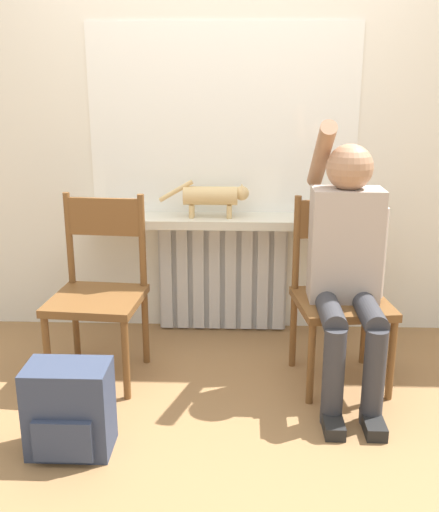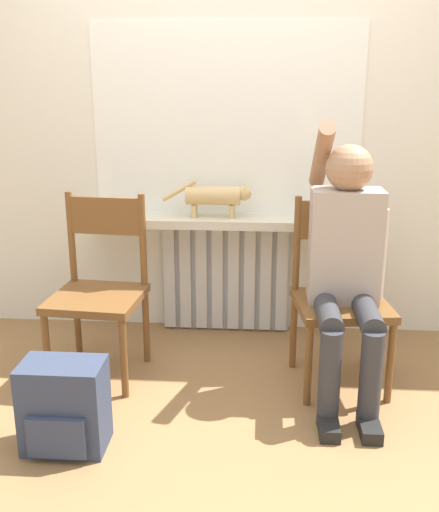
{
  "view_description": "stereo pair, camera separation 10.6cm",
  "coord_description": "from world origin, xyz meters",
  "px_view_note": "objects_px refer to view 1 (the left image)",
  "views": [
    {
      "loc": [
        0.11,
        -2.35,
        1.51
      ],
      "look_at": [
        0.0,
        0.63,
        0.63
      ],
      "focal_mm": 42.0,
      "sensor_mm": 36.0,
      "label": 1
    },
    {
      "loc": [
        0.22,
        -2.34,
        1.51
      ],
      "look_at": [
        0.0,
        0.63,
        0.63
      ],
      "focal_mm": 42.0,
      "sensor_mm": 36.0,
      "label": 2
    }
  ],
  "objects_px": {
    "cat": "(214,196)",
    "backpack": "(69,410)",
    "person": "(347,258)",
    "chair_right": "(340,292)",
    "chair_left": "(99,289)"
  },
  "relations": [
    {
      "from": "cat",
      "to": "backpack",
      "type": "bearing_deg",
      "value": -114.3
    },
    {
      "from": "chair_left",
      "to": "chair_right",
      "type": "height_order",
      "value": "same"
    },
    {
      "from": "person",
      "to": "cat",
      "type": "xyz_separation_m",
      "value": [
        -0.67,
        0.63,
        0.17
      ]
    },
    {
      "from": "chair_left",
      "to": "backpack",
      "type": "relative_size",
      "value": 2.43
    },
    {
      "from": "chair_left",
      "to": "cat",
      "type": "xyz_separation_m",
      "value": [
        0.57,
        0.52,
        0.39
      ]
    },
    {
      "from": "chair_right",
      "to": "backpack",
      "type": "distance_m",
      "value": 1.42
    },
    {
      "from": "person",
      "to": "cat",
      "type": "distance_m",
      "value": 0.93
    },
    {
      "from": "chair_left",
      "to": "person",
      "type": "xyz_separation_m",
      "value": [
        1.24,
        -0.11,
        0.21
      ]
    },
    {
      "from": "person",
      "to": "cat",
      "type": "bearing_deg",
      "value": 136.97
    },
    {
      "from": "chair_right",
      "to": "backpack",
      "type": "bearing_deg",
      "value": -157.86
    },
    {
      "from": "cat",
      "to": "backpack",
      "type": "height_order",
      "value": "cat"
    },
    {
      "from": "chair_left",
      "to": "chair_right",
      "type": "xyz_separation_m",
      "value": [
        1.23,
        -0.0,
        0.0
      ]
    },
    {
      "from": "backpack",
      "to": "person",
      "type": "bearing_deg",
      "value": 25.61
    },
    {
      "from": "chair_right",
      "to": "cat",
      "type": "xyz_separation_m",
      "value": [
        -0.66,
        0.52,
        0.39
      ]
    },
    {
      "from": "chair_right",
      "to": "cat",
      "type": "relative_size",
      "value": 1.82
    }
  ]
}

